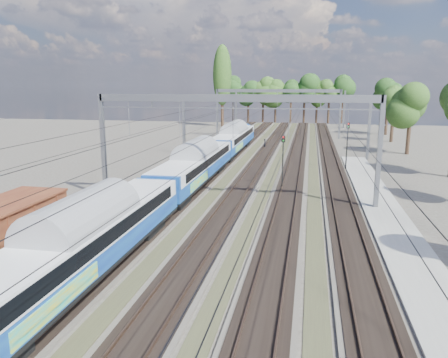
% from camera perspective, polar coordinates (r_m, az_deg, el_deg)
% --- Properties ---
extents(track_bed, '(21.00, 130.00, 0.34)m').
position_cam_1_polar(track_bed, '(51.35, 4.05, 1.33)').
color(track_bed, '#47423A').
rests_on(track_bed, ground).
extents(platform, '(3.00, 70.00, 0.30)m').
position_cam_1_polar(platform, '(27.47, 22.99, -9.25)').
color(platform, gray).
rests_on(platform, ground).
extents(catenary, '(25.65, 130.00, 9.00)m').
position_cam_1_polar(catenary, '(58.13, 5.43, 8.84)').
color(catenary, slate).
rests_on(catenary, ground).
extents(tree_belt, '(40.20, 102.19, 11.92)m').
position_cam_1_polar(tree_belt, '(100.14, 11.54, 10.97)').
color(tree_belt, black).
rests_on(tree_belt, ground).
extents(poplar, '(4.40, 4.40, 19.04)m').
position_cam_1_polar(poplar, '(105.13, -0.23, 13.35)').
color(poplar, black).
rests_on(poplar, ground).
extents(emu_train, '(3.08, 65.13, 4.51)m').
position_cam_1_polar(emu_train, '(41.76, -3.81, 2.39)').
color(emu_train, black).
rests_on(emu_train, ground).
extents(worker, '(0.50, 0.64, 1.54)m').
position_cam_1_polar(worker, '(68.43, 5.37, 4.60)').
color(worker, black).
rests_on(worker, ground).
extents(signal_near, '(0.37, 0.34, 5.14)m').
position_cam_1_polar(signal_near, '(41.29, 7.70, 3.04)').
color(signal_near, black).
rests_on(signal_near, ground).
extents(signal_far, '(0.34, 0.31, 5.54)m').
position_cam_1_polar(signal_far, '(52.38, 15.81, 4.89)').
color(signal_far, black).
rests_on(signal_far, ground).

